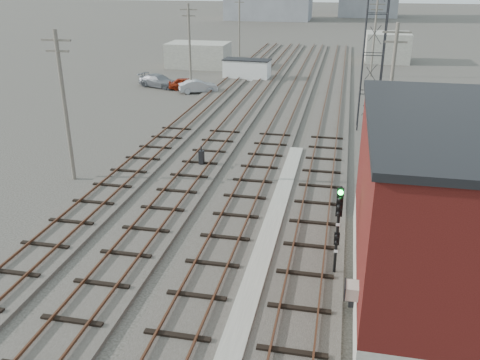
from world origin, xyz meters
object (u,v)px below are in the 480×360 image
(site_trailer, at_px, (247,69))
(car_silver, at_px, (198,86))
(switch_stand, at_px, (201,158))
(car_grey, at_px, (158,81))
(car_red, at_px, (186,84))
(signal_mast, at_px, (338,225))

(site_trailer, height_order, car_silver, site_trailer)
(switch_stand, bearing_deg, car_grey, 122.89)
(car_red, xyz_separation_m, car_grey, (-3.39, 0.60, 0.06))
(signal_mast, distance_m, site_trailer, 42.70)
(signal_mast, xyz_separation_m, car_red, (-17.13, 33.90, -1.78))
(site_trailer, relative_size, car_silver, 1.41)
(signal_mast, bearing_deg, car_grey, 120.74)
(switch_stand, bearing_deg, signal_mast, -45.18)
(site_trailer, bearing_deg, car_grey, -139.41)
(car_silver, bearing_deg, switch_stand, 172.04)
(signal_mast, bearing_deg, site_trailer, 106.01)
(switch_stand, xyz_separation_m, car_grey, (-11.50, 23.11, 0.07))
(car_silver, xyz_separation_m, car_grey, (-5.09, 1.77, 0.03))
(signal_mast, height_order, site_trailer, signal_mast)
(site_trailer, bearing_deg, signal_mast, -70.15)
(signal_mast, height_order, switch_stand, signal_mast)
(car_red, relative_size, car_grey, 0.78)
(signal_mast, distance_m, car_silver, 36.22)
(signal_mast, xyz_separation_m, car_grey, (-20.52, 34.50, -1.73))
(switch_stand, distance_m, car_grey, 25.81)
(site_trailer, bearing_deg, switch_stand, -80.85)
(switch_stand, distance_m, car_red, 23.92)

